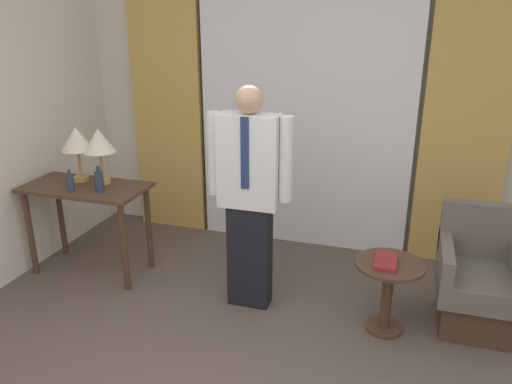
{
  "coord_description": "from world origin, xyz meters",
  "views": [
    {
      "loc": [
        0.9,
        -1.64,
        2.11
      ],
      "look_at": [
        -0.04,
        1.39,
        0.97
      ],
      "focal_mm": 35.0,
      "sensor_mm": 36.0,
      "label": 1
    }
  ],
  "objects_px": {
    "bottle_near_edge": "(99,181)",
    "side_table": "(388,285)",
    "armchair": "(477,283)",
    "book": "(386,262)",
    "bottle_by_lamp": "(70,182)",
    "table_lamp_right": "(99,143)",
    "person": "(250,192)",
    "table_lamp_left": "(77,141)",
    "desk": "(87,202)"
  },
  "relations": [
    {
      "from": "book",
      "to": "desk",
      "type": "bearing_deg",
      "value": 176.14
    },
    {
      "from": "bottle_by_lamp",
      "to": "armchair",
      "type": "relative_size",
      "value": 0.22
    },
    {
      "from": "armchair",
      "to": "side_table",
      "type": "height_order",
      "value": "armchair"
    },
    {
      "from": "bottle_near_edge",
      "to": "armchair",
      "type": "distance_m",
      "value": 2.92
    },
    {
      "from": "desk",
      "to": "armchair",
      "type": "xyz_separation_m",
      "value": [
        3.06,
        0.13,
        -0.32
      ]
    },
    {
      "from": "bottle_by_lamp",
      "to": "armchair",
      "type": "distance_m",
      "value": 3.14
    },
    {
      "from": "bottle_near_edge",
      "to": "side_table",
      "type": "relative_size",
      "value": 0.39
    },
    {
      "from": "table_lamp_left",
      "to": "book",
      "type": "relative_size",
      "value": 1.82
    },
    {
      "from": "bottle_near_edge",
      "to": "bottle_by_lamp",
      "type": "xyz_separation_m",
      "value": [
        -0.22,
        -0.06,
        -0.01
      ]
    },
    {
      "from": "table_lamp_right",
      "to": "bottle_near_edge",
      "type": "bearing_deg",
      "value": -63.42
    },
    {
      "from": "armchair",
      "to": "book",
      "type": "height_order",
      "value": "armchair"
    },
    {
      "from": "desk",
      "to": "table_lamp_right",
      "type": "relative_size",
      "value": 2.2
    },
    {
      "from": "side_table",
      "to": "person",
      "type": "bearing_deg",
      "value": 176.87
    },
    {
      "from": "table_lamp_right",
      "to": "bottle_near_edge",
      "type": "height_order",
      "value": "table_lamp_right"
    },
    {
      "from": "desk",
      "to": "table_lamp_right",
      "type": "distance_m",
      "value": 0.51
    },
    {
      "from": "bottle_by_lamp",
      "to": "side_table",
      "type": "relative_size",
      "value": 0.34
    },
    {
      "from": "book",
      "to": "bottle_near_edge",
      "type": "bearing_deg",
      "value": 177.78
    },
    {
      "from": "bottle_by_lamp",
      "to": "side_table",
      "type": "bearing_deg",
      "value": -0.09
    },
    {
      "from": "table_lamp_right",
      "to": "book",
      "type": "height_order",
      "value": "table_lamp_right"
    },
    {
      "from": "bottle_by_lamp",
      "to": "bottle_near_edge",
      "type": "bearing_deg",
      "value": 16.1
    },
    {
      "from": "armchair",
      "to": "side_table",
      "type": "bearing_deg",
      "value": -155.45
    },
    {
      "from": "person",
      "to": "side_table",
      "type": "relative_size",
      "value": 3.17
    },
    {
      "from": "side_table",
      "to": "bottle_near_edge",
      "type": "bearing_deg",
      "value": 178.28
    },
    {
      "from": "side_table",
      "to": "book",
      "type": "distance_m",
      "value": 0.19
    },
    {
      "from": "bottle_near_edge",
      "to": "side_table",
      "type": "distance_m",
      "value": 2.32
    },
    {
      "from": "desk",
      "to": "table_lamp_left",
      "type": "bearing_deg",
      "value": 134.57
    },
    {
      "from": "bottle_near_edge",
      "to": "side_table",
      "type": "bearing_deg",
      "value": -1.72
    },
    {
      "from": "desk",
      "to": "table_lamp_left",
      "type": "height_order",
      "value": "table_lamp_left"
    },
    {
      "from": "armchair",
      "to": "side_table",
      "type": "relative_size",
      "value": 1.59
    },
    {
      "from": "desk",
      "to": "bottle_by_lamp",
      "type": "relative_size",
      "value": 5.62
    },
    {
      "from": "bottle_near_edge",
      "to": "table_lamp_left",
      "type": "bearing_deg",
      "value": 148.73
    },
    {
      "from": "table_lamp_right",
      "to": "book",
      "type": "xyz_separation_m",
      "value": [
        2.33,
        -0.27,
        -0.58
      ]
    },
    {
      "from": "table_lamp_right",
      "to": "person",
      "type": "distance_m",
      "value": 1.38
    },
    {
      "from": "book",
      "to": "table_lamp_left",
      "type": "bearing_deg",
      "value": 173.89
    },
    {
      "from": "bottle_by_lamp",
      "to": "person",
      "type": "height_order",
      "value": "person"
    },
    {
      "from": "book",
      "to": "bottle_by_lamp",
      "type": "bearing_deg",
      "value": 179.47
    },
    {
      "from": "bottle_by_lamp",
      "to": "armchair",
      "type": "bearing_deg",
      "value": 5.0
    },
    {
      "from": "armchair",
      "to": "book",
      "type": "xyz_separation_m",
      "value": [
        -0.63,
        -0.29,
        0.22
      ]
    },
    {
      "from": "side_table",
      "to": "book",
      "type": "height_order",
      "value": "book"
    },
    {
      "from": "table_lamp_left",
      "to": "person",
      "type": "xyz_separation_m",
      "value": [
        1.56,
        -0.2,
        -0.22
      ]
    },
    {
      "from": "book",
      "to": "table_lamp_right",
      "type": "bearing_deg",
      "value": 173.34
    },
    {
      "from": "bottle_by_lamp",
      "to": "person",
      "type": "distance_m",
      "value": 1.47
    },
    {
      "from": "bottle_near_edge",
      "to": "person",
      "type": "xyz_separation_m",
      "value": [
        1.25,
        -0.01,
        0.04
      ]
    },
    {
      "from": "book",
      "to": "armchair",
      "type": "bearing_deg",
      "value": 24.96
    },
    {
      "from": "bottle_near_edge",
      "to": "bottle_by_lamp",
      "type": "height_order",
      "value": "bottle_near_edge"
    },
    {
      "from": "table_lamp_left",
      "to": "armchair",
      "type": "bearing_deg",
      "value": 0.38
    },
    {
      "from": "table_lamp_left",
      "to": "armchair",
      "type": "relative_size",
      "value": 0.55
    },
    {
      "from": "person",
      "to": "armchair",
      "type": "bearing_deg",
      "value": 7.73
    },
    {
      "from": "person",
      "to": "armchair",
      "type": "distance_m",
      "value": 1.73
    },
    {
      "from": "desk",
      "to": "bottle_by_lamp",
      "type": "height_order",
      "value": "bottle_by_lamp"
    }
  ]
}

